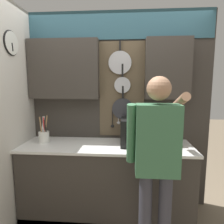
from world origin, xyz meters
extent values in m
plane|color=#756651|center=(0.00, 0.00, 0.00)|extent=(14.00, 14.00, 0.00)
cube|color=#38332D|center=(0.00, 0.00, 0.44)|extent=(2.01, 0.61, 0.88)
cube|color=white|center=(0.00, 0.00, 0.90)|extent=(2.04, 0.64, 0.03)
cube|color=#38332D|center=(0.00, 0.32, 1.27)|extent=(2.61, 0.04, 2.54)
cube|color=#2D5666|center=(0.00, 0.29, 2.36)|extent=(2.57, 0.02, 0.35)
cube|color=#38332D|center=(-0.56, 0.22, 1.82)|extent=(0.89, 0.16, 0.74)
cube|color=#38332D|center=(0.73, 0.22, 1.82)|extent=(0.54, 0.16, 0.74)
cube|color=brown|center=(0.17, 0.30, 1.56)|extent=(0.58, 0.01, 1.22)
cylinder|color=#B7B7BC|center=(0.15, 0.27, 1.90)|extent=(0.29, 0.02, 0.29)
cube|color=black|center=(0.15, 0.26, 2.11)|extent=(0.02, 0.02, 0.13)
cylinder|color=#B7B7BC|center=(0.18, 0.27, 1.62)|extent=(0.21, 0.02, 0.21)
cube|color=black|center=(0.18, 0.26, 1.80)|extent=(0.02, 0.02, 0.16)
cylinder|color=#2D2D33|center=(0.19, 0.27, 1.31)|extent=(0.28, 0.02, 0.28)
cube|color=black|center=(0.19, 0.26, 1.53)|extent=(0.02, 0.02, 0.16)
cylinder|color=black|center=(0.05, 0.27, 1.20)|extent=(0.01, 0.01, 0.21)
ellipsoid|color=black|center=(0.05, 0.27, 1.08)|extent=(0.05, 0.01, 0.04)
cylinder|color=silver|center=(0.13, 0.27, 1.22)|extent=(0.01, 0.01, 0.16)
ellipsoid|color=silver|center=(0.13, 0.27, 1.13)|extent=(0.04, 0.01, 0.04)
cylinder|color=silver|center=(0.21, 0.27, 1.21)|extent=(0.01, 0.01, 0.18)
ellipsoid|color=silver|center=(0.21, 0.27, 1.11)|extent=(0.04, 0.01, 0.04)
cylinder|color=red|center=(0.29, 0.27, 1.19)|extent=(0.01, 0.01, 0.22)
ellipsoid|color=red|center=(0.29, 0.27, 1.07)|extent=(0.06, 0.01, 0.05)
cube|color=silver|center=(-1.04, -0.40, 1.27)|extent=(0.04, 1.60, 2.54)
cylinder|color=white|center=(-1.01, -0.16, 2.07)|extent=(0.02, 0.25, 0.25)
torus|color=black|center=(-1.01, -0.16, 2.07)|extent=(0.02, 0.27, 0.27)
cube|color=black|center=(-1.00, -0.17, 2.03)|extent=(0.01, 0.02, 0.09)
cube|color=black|center=(0.43, 0.04, 1.07)|extent=(0.52, 0.39, 0.32)
cube|color=black|center=(0.38, -0.16, 1.07)|extent=(0.28, 0.01, 0.20)
cube|color=#333338|center=(0.61, -0.16, 1.07)|extent=(0.11, 0.01, 0.24)
cube|color=brown|center=(0.80, 0.04, 1.02)|extent=(0.13, 0.16, 0.21)
cylinder|color=black|center=(0.76, 0.01, 1.16)|extent=(0.02, 0.03, 0.07)
cylinder|color=black|center=(0.77, 0.01, 1.14)|extent=(0.02, 0.02, 0.05)
cylinder|color=black|center=(0.79, 0.01, 1.16)|extent=(0.02, 0.03, 0.08)
cylinder|color=black|center=(0.80, 0.01, 1.15)|extent=(0.02, 0.02, 0.06)
cylinder|color=black|center=(0.82, 0.01, 1.16)|extent=(0.02, 0.04, 0.08)
cylinder|color=black|center=(0.83, 0.01, 1.16)|extent=(0.02, 0.03, 0.07)
cylinder|color=white|center=(-0.79, 0.04, 0.98)|extent=(0.13, 0.13, 0.14)
cylinder|color=silver|center=(-0.80, 0.03, 1.10)|extent=(0.07, 0.03, 0.28)
cylinder|color=black|center=(-0.76, 0.04, 1.08)|extent=(0.04, 0.01, 0.24)
cylinder|color=red|center=(-0.78, 0.04, 1.10)|extent=(0.03, 0.04, 0.27)
cylinder|color=tan|center=(-0.81, 0.01, 1.10)|extent=(0.02, 0.05, 0.27)
cylinder|color=tan|center=(-0.77, 0.06, 1.11)|extent=(0.04, 0.05, 0.28)
cylinder|color=silver|center=(-0.79, 0.03, 1.10)|extent=(0.02, 0.02, 0.27)
cylinder|color=#383842|center=(0.42, -0.58, 0.42)|extent=(0.12, 0.12, 0.84)
cylinder|color=#383842|center=(0.60, -0.58, 0.42)|extent=(0.12, 0.12, 0.84)
cube|color=#3D704C|center=(0.51, -0.58, 1.15)|extent=(0.38, 0.22, 0.63)
sphere|color=#A87A5B|center=(0.51, -0.58, 1.60)|extent=(0.21, 0.21, 0.21)
cylinder|color=#3D704C|center=(0.28, -0.55, 1.19)|extent=(0.08, 0.19, 0.56)
cylinder|color=#A87A5B|center=(0.74, -0.31, 1.44)|extent=(0.08, 0.55, 0.25)
camera|label=1|loc=(0.25, -2.31, 1.64)|focal=32.00mm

